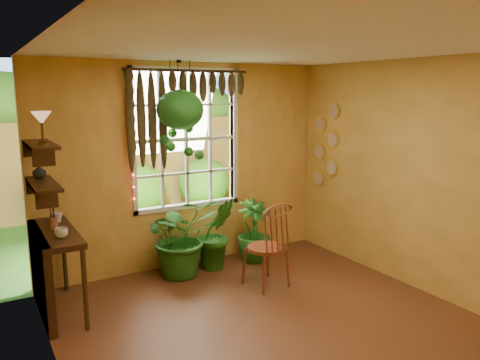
# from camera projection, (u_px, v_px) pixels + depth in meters

# --- Properties ---
(floor) EXTENTS (4.50, 4.50, 0.00)m
(floor) POSITION_uv_depth(u_px,v_px,m) (285.00, 334.00, 4.55)
(floor) COLOR #5E301A
(floor) RESTS_ON ground
(ceiling) EXTENTS (4.50, 4.50, 0.00)m
(ceiling) POSITION_uv_depth(u_px,v_px,m) (290.00, 47.00, 4.05)
(ceiling) COLOR white
(ceiling) RESTS_ON wall_back
(wall_back) EXTENTS (4.00, 0.00, 4.00)m
(wall_back) POSITION_uv_depth(u_px,v_px,m) (188.00, 166.00, 6.21)
(wall_back) COLOR #E6AB4E
(wall_back) RESTS_ON floor
(wall_left) EXTENTS (0.00, 4.50, 4.50)m
(wall_left) POSITION_uv_depth(u_px,v_px,m) (58.00, 230.00, 3.31)
(wall_left) COLOR #E6AB4E
(wall_left) RESTS_ON floor
(wall_right) EXTENTS (0.00, 4.50, 4.50)m
(wall_right) POSITION_uv_depth(u_px,v_px,m) (431.00, 179.00, 5.29)
(wall_right) COLOR #E6AB4E
(wall_right) RESTS_ON floor
(window) EXTENTS (1.52, 0.10, 1.86)m
(window) POSITION_uv_depth(u_px,v_px,m) (186.00, 139.00, 6.17)
(window) COLOR silver
(window) RESTS_ON wall_back
(valance_vine) EXTENTS (1.70, 0.12, 1.10)m
(valance_vine) POSITION_uv_depth(u_px,v_px,m) (183.00, 95.00, 5.92)
(valance_vine) COLOR #331D0E
(valance_vine) RESTS_ON window
(string_lights) EXTENTS (0.03, 0.03, 1.54)m
(string_lights) POSITION_uv_depth(u_px,v_px,m) (132.00, 139.00, 5.70)
(string_lights) COLOR #FF2633
(string_lights) RESTS_ON window
(wall_plates) EXTENTS (0.04, 0.32, 1.10)m
(wall_plates) POSITION_uv_depth(u_px,v_px,m) (326.00, 146.00, 6.76)
(wall_plates) COLOR beige
(wall_plates) RESTS_ON wall_right
(counter_ledge) EXTENTS (0.40, 1.20, 0.90)m
(counter_ledge) POSITION_uv_depth(u_px,v_px,m) (46.00, 264.00, 4.86)
(counter_ledge) COLOR #331D0E
(counter_ledge) RESTS_ON floor
(shelf_lower) EXTENTS (0.25, 0.90, 0.04)m
(shelf_lower) POSITION_uv_depth(u_px,v_px,m) (43.00, 184.00, 4.72)
(shelf_lower) COLOR #331D0E
(shelf_lower) RESTS_ON wall_left
(shelf_upper) EXTENTS (0.25, 0.90, 0.04)m
(shelf_upper) POSITION_uv_depth(u_px,v_px,m) (40.00, 145.00, 4.64)
(shelf_upper) COLOR #331D0E
(shelf_upper) RESTS_ON wall_left
(backyard) EXTENTS (14.00, 10.00, 12.00)m
(backyard) POSITION_uv_depth(u_px,v_px,m) (112.00, 140.00, 10.26)
(backyard) COLOR #1F4E16
(backyard) RESTS_ON ground
(windsor_chair) EXTENTS (0.50, 0.53, 1.21)m
(windsor_chair) POSITION_uv_depth(u_px,v_px,m) (268.00, 259.00, 5.60)
(windsor_chair) COLOR maroon
(windsor_chair) RESTS_ON floor
(potted_plant_left) EXTENTS (0.97, 0.85, 1.03)m
(potted_plant_left) POSITION_uv_depth(u_px,v_px,m) (182.00, 236.00, 5.92)
(potted_plant_left) COLOR #154F17
(potted_plant_left) RESTS_ON floor
(potted_plant_mid) EXTENTS (0.54, 0.44, 0.96)m
(potted_plant_mid) POSITION_uv_depth(u_px,v_px,m) (216.00, 233.00, 6.18)
(potted_plant_mid) COLOR #154F17
(potted_plant_mid) RESTS_ON floor
(potted_plant_right) EXTENTS (0.52, 0.52, 0.86)m
(potted_plant_right) POSITION_uv_depth(u_px,v_px,m) (254.00, 231.00, 6.45)
(potted_plant_right) COLOR #154F17
(potted_plant_right) RESTS_ON floor
(hanging_basket) EXTENTS (0.59, 0.59, 1.26)m
(hanging_basket) POSITION_uv_depth(u_px,v_px,m) (180.00, 117.00, 5.82)
(hanging_basket) COLOR black
(hanging_basket) RESTS_ON ceiling
(cup_a) EXTENTS (0.14, 0.14, 0.10)m
(cup_a) POSITION_uv_depth(u_px,v_px,m) (61.00, 233.00, 4.60)
(cup_a) COLOR silver
(cup_a) RESTS_ON counter_ledge
(cup_b) EXTENTS (0.12, 0.12, 0.11)m
(cup_b) POSITION_uv_depth(u_px,v_px,m) (57.00, 217.00, 5.16)
(cup_b) COLOR beige
(cup_b) RESTS_ON counter_ledge
(brush_jar) EXTENTS (0.10, 0.10, 0.36)m
(brush_jar) POSITION_uv_depth(u_px,v_px,m) (52.00, 216.00, 4.88)
(brush_jar) COLOR brown
(brush_jar) RESTS_ON counter_ledge
(shelf_vase) EXTENTS (0.18, 0.18, 0.15)m
(shelf_vase) POSITION_uv_depth(u_px,v_px,m) (39.00, 171.00, 4.93)
(shelf_vase) COLOR #B2AD99
(shelf_vase) RESTS_ON shelf_lower
(tiffany_lamp) EXTENTS (0.19, 0.19, 0.31)m
(tiffany_lamp) POSITION_uv_depth(u_px,v_px,m) (41.00, 120.00, 4.49)
(tiffany_lamp) COLOR #573918
(tiffany_lamp) RESTS_ON shelf_upper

